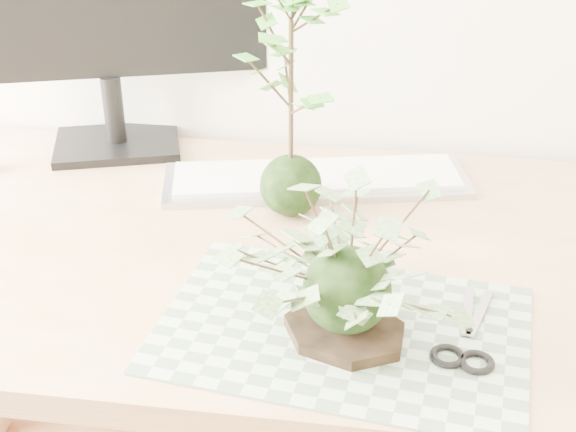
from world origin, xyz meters
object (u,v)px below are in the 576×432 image
at_px(desk, 293,296).
at_px(keyboard, 316,179).
at_px(maple_kokedama, 291,37).
at_px(ivy_kokedama, 348,254).

distance_m(desk, keyboard, 0.22).
bearing_deg(desk, maple_kokedama, 100.37).
distance_m(desk, maple_kokedama, 0.38).
height_order(desk, keyboard, keyboard).
xyz_separation_m(ivy_kokedama, maple_kokedama, (-0.11, 0.30, 0.16)).
distance_m(maple_kokedama, keyboard, 0.29).
bearing_deg(maple_kokedama, ivy_kokedama, -70.10).
bearing_deg(keyboard, ivy_kokedama, -90.86).
xyz_separation_m(maple_kokedama, keyboard, (0.03, 0.10, -0.27)).
height_order(ivy_kokedama, keyboard, ivy_kokedama).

